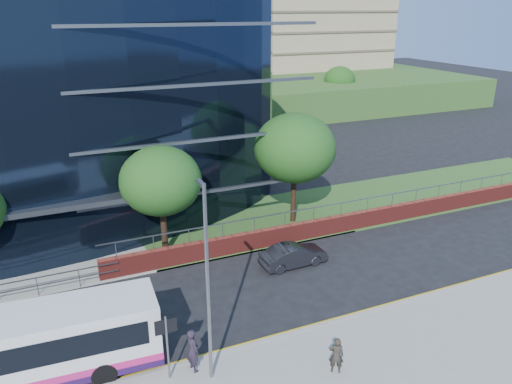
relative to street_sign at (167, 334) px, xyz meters
name	(u,v)px	position (x,y,z in m)	size (l,w,h in m)	color
grass_verge	(381,199)	(19.50, 12.59, -2.09)	(36.00, 8.00, 0.12)	#2D511E
retaining_wall	(366,219)	(15.50, 8.89, -1.54)	(34.00, 0.40, 2.11)	maroon
apartment_block	(244,25)	(27.50, 58.80, 8.96)	(60.00, 42.00, 30.00)	#2D511E
street_sign	(167,334)	(0.00, 0.00, 0.00)	(0.85, 0.09, 2.80)	slate
tree_far_c	(161,181)	(2.50, 10.59, 2.39)	(4.62, 4.62, 6.51)	black
tree_far_d	(295,148)	(11.50, 11.59, 3.04)	(5.28, 5.28, 7.44)	black
tree_dist_e	(237,86)	(19.50, 41.59, 2.39)	(4.62, 4.62, 6.51)	black
tree_dist_f	(340,80)	(35.50, 43.59, 2.06)	(4.29, 4.29, 6.05)	black
streetlight_east	(207,280)	(1.50, -0.59, 2.29)	(0.15, 0.77, 8.00)	slate
city_bus	(14,351)	(-5.34, 2.09, -0.57)	(11.13, 3.14, 2.98)	silver
parked_car	(293,255)	(8.73, 6.26, -1.52)	(1.34, 3.83, 1.26)	black
pedestrian	(193,350)	(0.99, 0.06, -1.07)	(0.68, 0.45, 1.86)	black
pedestrian_b	(336,355)	(6.08, -2.32, -1.21)	(0.57, 0.38, 1.57)	#2D2720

